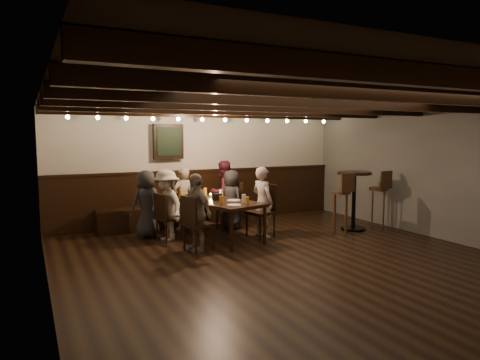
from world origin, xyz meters
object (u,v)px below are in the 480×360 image
chair_left_far (198,234)px  person_bench_right (223,193)px  chair_right_far (261,221)px  bar_stool_right (378,207)px  bar_stool_left (341,212)px  person_bench_left (146,204)px  person_right_near (231,200)px  chair_right_near (230,215)px  chair_left_near (168,226)px  person_bench_centre (183,199)px  dining_table (215,203)px  person_left_near (167,205)px  person_left_far (196,212)px  high_top_table (354,192)px  person_right_far (263,202)px

chair_left_far → person_bench_right: bearing=129.8°
chair_right_far → bar_stool_right: (2.44, -0.45, 0.14)m
chair_left_far → bar_stool_left: bar_stool_left is taller
chair_right_far → bar_stool_right: bearing=-115.0°
person_bench_left → person_right_near: (1.71, -0.02, -0.03)m
bar_stool_left → bar_stool_right: size_ratio=1.00×
chair_right_near → chair_left_near: bearing=90.0°
chair_right_far → person_bench_centre: 1.69m
dining_table → person_left_near: 0.87m
person_bench_left → bar_stool_left: bearing=142.8°
person_bench_centre → person_left_far: (-0.35, -1.64, 0.02)m
person_right_near → high_top_table: (2.13, -1.17, 0.17)m
chair_right_far → chair_left_far: bearing=90.0°
person_left_far → person_right_near: size_ratio=1.07×
person_bench_left → person_bench_centre: 0.91m
bar_stool_left → chair_left_near: bearing=157.3°
person_bench_centre → chair_left_far: bearing=64.4°
chair_right_near → bar_stool_right: size_ratio=0.79×
person_right_near → person_right_far: person_right_far is taller
chair_left_near → person_right_near: (1.42, 0.37, 0.33)m
chair_left_far → chair_right_near: (1.17, 1.23, 0.01)m
person_bench_right → person_bench_left: bearing=0.0°
person_bench_right → person_right_far: 1.36m
person_right_near → bar_stool_right: bearing=-131.3°
high_top_table → dining_table: bearing=168.6°
person_bench_right → chair_left_far: bearing=39.8°
person_right_near → person_bench_centre: bearing=51.3°
dining_table → person_bench_right: 1.27m
chair_left_near → person_left_near: (-0.03, -0.01, 0.38)m
person_bench_right → person_left_near: bearing=15.3°
person_bench_centre → person_left_far: bearing=63.4°
person_bench_left → person_bench_centre: bearing=-170.5°
chair_right_near → bar_stool_left: size_ratio=0.79×
chair_right_far → chair_right_near: bearing=0.1°
person_bench_left → high_top_table: (3.84, -1.20, 0.14)m
person_bench_right → chair_right_far: bearing=82.4°
chair_right_far → bar_stool_left: (1.44, -0.50, 0.14)m
high_top_table → bar_stool_left: bearing=-157.5°
person_right_near → chair_left_near: bearing=90.0°
dining_table → person_left_far: (-0.61, -0.62, -0.02)m
chair_left_near → chair_right_far: bearing=58.0°
chair_left_near → chair_right_near: chair_right_near is taller
chair_left_near → person_bench_centre: (0.55, 0.76, 0.36)m
chair_right_far → person_bench_right: person_bench_right is taller
chair_left_far → person_bench_left: bearing=-172.4°
person_bench_centre → person_bench_right: bearing=170.5°
chair_left_far → person_left_near: bearing=-178.0°
chair_right_near → person_left_far: bearing=121.5°
person_bench_left → high_top_table: bearing=148.2°
chair_right_far → person_bench_left: (-1.91, 0.90, 0.33)m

